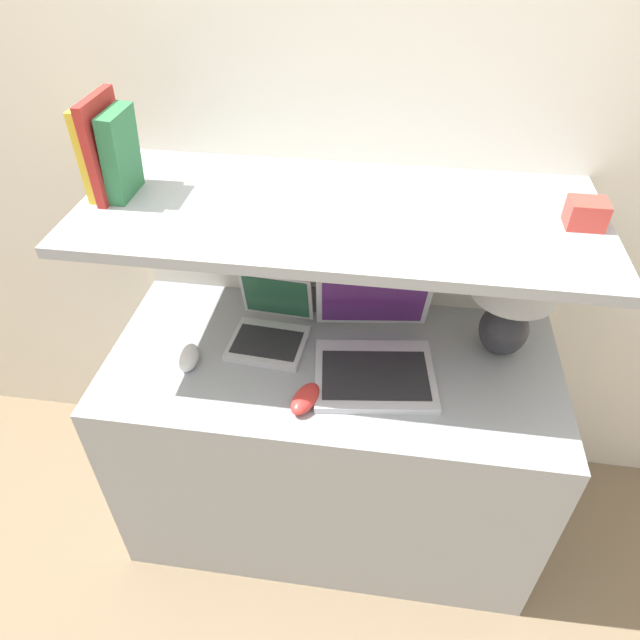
{
  "coord_description": "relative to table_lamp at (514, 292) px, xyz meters",
  "views": [
    {
      "loc": [
        0.13,
        -0.86,
        1.87
      ],
      "look_at": [
        -0.04,
        0.3,
        0.89
      ],
      "focal_mm": 32.0,
      "sensor_mm": 36.0,
      "label": 1
    }
  ],
  "objects": [
    {
      "name": "wall_back",
      "position": [
        -0.47,
        0.25,
        0.25
      ],
      "size": [
        6.0,
        0.05,
        2.4
      ],
      "color": "silver",
      "rests_on": "ground_plane"
    },
    {
      "name": "book_green",
      "position": [
        -1.0,
        -0.05,
        0.34
      ],
      "size": [
        0.06,
        0.13,
        0.21
      ],
      "color": "#2D7042",
      "rests_on": "shelf"
    },
    {
      "name": "ground_plane",
      "position": [
        -0.47,
        -0.42,
        -0.95
      ],
      "size": [
        12.0,
        12.0,
        0.0
      ],
      "primitive_type": "plane",
      "color": "#7A664C"
    },
    {
      "name": "computer_mouse",
      "position": [
        -0.52,
        -0.29,
        -0.19
      ],
      "size": [
        0.09,
        0.13,
        0.04
      ],
      "color": "red",
      "rests_on": "desk"
    },
    {
      "name": "book_red",
      "position": [
        -1.04,
        -0.05,
        0.36
      ],
      "size": [
        0.02,
        0.17,
        0.24
      ],
      "color": "#A82823",
      "rests_on": "shelf"
    },
    {
      "name": "router_box",
      "position": [
        -0.53,
        0.1,
        -0.14
      ],
      "size": [
        0.13,
        0.06,
        0.13
      ],
      "color": "gray",
      "rests_on": "desk"
    },
    {
      "name": "book_yellow",
      "position": [
        -1.07,
        -0.05,
        0.35
      ],
      "size": [
        0.03,
        0.13,
        0.22
      ],
      "color": "gold",
      "rests_on": "shelf"
    },
    {
      "name": "shelf_gadget",
      "position": [
        0.1,
        -0.05,
        0.27
      ],
      "size": [
        0.09,
        0.07,
        0.06
      ],
      "color": "#CC3D33",
      "rests_on": "shelf"
    },
    {
      "name": "laptop_large",
      "position": [
        -0.36,
        -0.11,
        -0.15
      ],
      "size": [
        0.37,
        0.39,
        0.26
      ],
      "color": "silver",
      "rests_on": "desk"
    },
    {
      "name": "table_lamp",
      "position": [
        0.0,
        0.0,
        0.0
      ],
      "size": [
        0.23,
        0.23,
        0.33
      ],
      "color": "#2D2D33",
      "rests_on": "desk"
    },
    {
      "name": "shelf",
      "position": [
        -0.47,
        -0.05,
        0.22
      ],
      "size": [
        1.28,
        0.54,
        0.03
      ],
      "color": "#999EA3",
      "rests_on": "back_riser"
    },
    {
      "name": "back_riser",
      "position": [
        -0.47,
        0.2,
        -0.37
      ],
      "size": [
        1.28,
        0.04,
        1.16
      ],
      "color": "silver",
      "rests_on": "ground_plane"
    },
    {
      "name": "laptop_small",
      "position": [
        -0.66,
        -0.05,
        -0.17
      ],
      "size": [
        0.23,
        0.23,
        0.18
      ],
      "color": "silver",
      "rests_on": "desk"
    },
    {
      "name": "second_mouse",
      "position": [
        -0.87,
        -0.18,
        -0.19
      ],
      "size": [
        0.07,
        0.11,
        0.04
      ],
      "color": "white",
      "rests_on": "desk"
    },
    {
      "name": "desk",
      "position": [
        -0.47,
        -0.12,
        -0.58
      ],
      "size": [
        1.28,
        0.6,
        0.74
      ],
      "color": "#999EA3",
      "rests_on": "ground_plane"
    }
  ]
}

